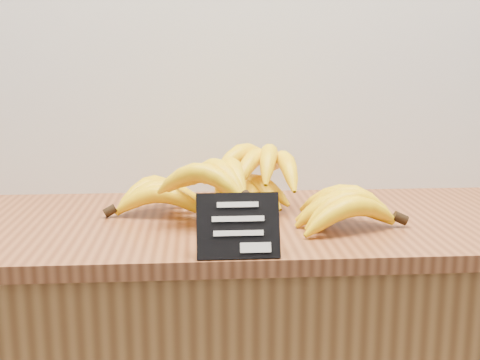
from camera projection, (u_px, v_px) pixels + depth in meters
The scene contains 3 objects.
counter_top at pixel (238, 225), 1.25m from camera, with size 1.45×0.54×0.03m, color brown.
chalkboard_sign at pixel (238, 226), 0.99m from camera, with size 0.14×0.01×0.11m, color black.
banana_pile at pixel (246, 190), 1.24m from camera, with size 0.58×0.40×0.13m.
Camera 1 is at (-0.21, 1.55, 1.26)m, focal length 45.00 mm.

